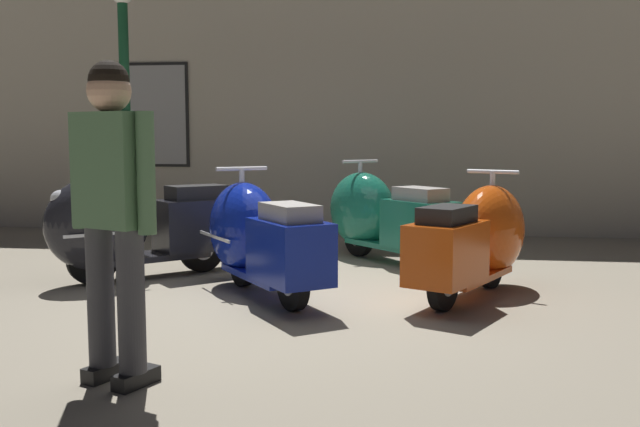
% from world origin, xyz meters
% --- Properties ---
extents(ground_plane, '(60.00, 60.00, 0.00)m').
position_xyz_m(ground_plane, '(0.00, 0.00, 0.00)').
color(ground_plane, gray).
extents(showroom_back_wall, '(18.00, 0.24, 3.96)m').
position_xyz_m(showroom_back_wall, '(-0.01, 4.14, 1.98)').
color(showroom_back_wall, '#BCB29E').
rests_on(showroom_back_wall, ground).
extents(scooter_0, '(1.72, 1.64, 1.13)m').
position_xyz_m(scooter_0, '(-1.70, 0.51, 0.52)').
color(scooter_0, black).
rests_on(scooter_0, ground).
extents(scooter_1, '(1.45, 1.72, 1.08)m').
position_xyz_m(scooter_1, '(-0.39, 0.13, 0.49)').
color(scooter_1, black).
rests_on(scooter_1, ground).
extents(scooter_2, '(1.58, 1.65, 1.09)m').
position_xyz_m(scooter_2, '(0.55, 1.91, 0.50)').
color(scooter_2, black).
rests_on(scooter_2, ground).
extents(scooter_3, '(1.21, 1.77, 1.06)m').
position_xyz_m(scooter_3, '(1.48, 0.33, 0.48)').
color(scooter_3, black).
rests_on(scooter_3, ground).
extents(lamppost, '(0.28, 0.28, 3.03)m').
position_xyz_m(lamppost, '(-2.24, 1.75, 1.55)').
color(lamppost, '#144728').
rests_on(lamppost, ground).
extents(visitor_0, '(0.55, 0.38, 1.74)m').
position_xyz_m(visitor_0, '(-0.64, -2.18, 1.01)').
color(visitor_0, black).
rests_on(visitor_0, ground).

